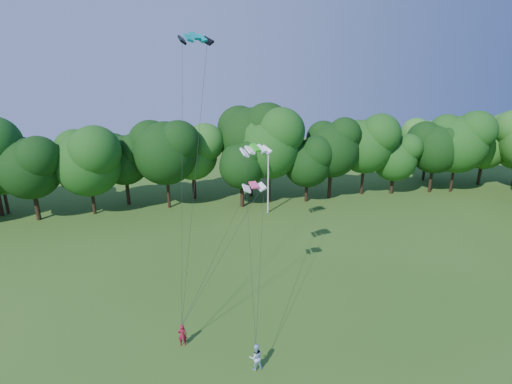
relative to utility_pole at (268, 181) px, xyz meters
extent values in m
cylinder|color=beige|center=(0.00, 0.00, -0.11)|extent=(0.21, 0.21, 8.32)
cube|color=beige|center=(0.00, 0.00, 3.84)|extent=(1.66, 0.12, 0.08)
imported|color=maroon|center=(-11.82, -23.59, -3.43)|extent=(0.62, 0.41, 1.68)
imported|color=#ADCEF0|center=(-7.29, -26.85, -3.35)|extent=(0.96, 0.78, 1.85)
cube|color=#048082|center=(-9.59, -16.77, 16.32)|extent=(2.64, 1.87, 0.59)
cube|color=green|center=(-5.36, -17.55, 8.26)|extent=(2.59, 1.73, 0.50)
cube|color=#FF467E|center=(-5.96, -19.87, 5.97)|extent=(1.80, 1.06, 0.37)
cylinder|color=black|center=(-0.84, 6.92, -1.84)|extent=(0.50, 0.50, 4.87)
ellipsoid|color=black|center=(-0.84, 6.92, 4.58)|extent=(9.74, 9.74, 10.63)
cylinder|color=black|center=(28.68, 9.04, -2.24)|extent=(0.49, 0.49, 4.06)
ellipsoid|color=#2E6920|center=(28.68, 9.04, 3.12)|extent=(8.13, 8.13, 8.87)
camera|label=1|loc=(-11.60, -47.29, 14.75)|focal=28.00mm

